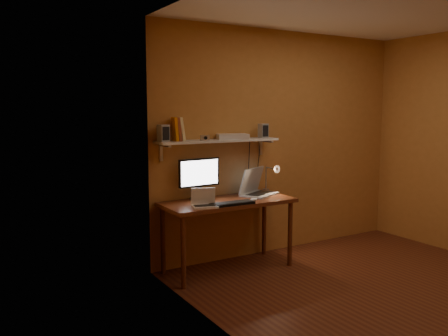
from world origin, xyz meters
TOP-DOWN VIEW (x-y plane):
  - room at (0.00, 0.00)m, footprint 3.44×3.24m
  - desk at (-0.95, 1.28)m, footprint 1.40×0.60m
  - wall_shelf at (-0.95, 1.47)m, footprint 1.40×0.25m
  - monitor at (-1.18, 1.47)m, footprint 0.48×0.22m
  - laptop at (-0.52, 1.40)m, footprint 0.50×0.45m
  - netbook at (-1.32, 1.12)m, footprint 0.28×0.23m
  - keyboard at (-1.03, 1.07)m, footprint 0.46×0.16m
  - mouse at (-0.75, 1.11)m, footprint 0.11×0.09m
  - desk_lamp at (-0.29, 1.41)m, footprint 0.09×0.23m
  - speaker_left at (-1.59, 1.46)m, footprint 0.11×0.11m
  - speaker_right at (-0.38, 1.46)m, footprint 0.09×0.09m
  - books at (-1.42, 1.49)m, footprint 0.15×0.17m
  - shelf_camera at (-1.15, 1.42)m, footprint 0.10×0.05m
  - router at (-0.78, 1.48)m, footprint 0.38×0.32m

SIDE VIEW (x-z plane):
  - desk at x=-0.95m, z-range 0.29..1.04m
  - keyboard at x=-1.03m, z-range 0.75..0.77m
  - mouse at x=-0.75m, z-range 0.75..0.78m
  - netbook at x=-1.32m, z-range 0.71..0.90m
  - laptop at x=-0.52m, z-range 0.68..0.98m
  - desk_lamp at x=-0.29m, z-range 0.77..1.15m
  - monitor at x=-1.18m, z-range 0.78..1.21m
  - room at x=0.00m, z-range -0.02..2.62m
  - wall_shelf at x=-0.95m, z-range 1.26..1.46m
  - router at x=-0.78m, z-range 1.38..1.43m
  - shelf_camera at x=-1.15m, z-range 1.38..1.43m
  - speaker_right at x=-0.38m, z-range 1.38..1.53m
  - speaker_left at x=-1.59m, z-range 1.38..1.54m
  - books at x=-1.42m, z-range 1.37..1.62m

